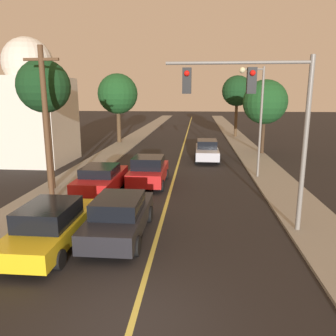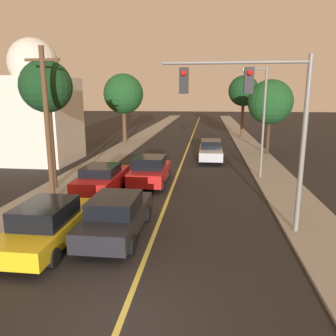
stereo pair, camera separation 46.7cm
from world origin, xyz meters
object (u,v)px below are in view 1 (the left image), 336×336
streetlamp_right (256,107)px  car_near_lane_front (120,216)px  domed_building_left (32,109)px  car_outer_lane_second (101,180)px  car_near_lane_second (149,171)px  tree_left_far (118,94)px  car_far_oncoming (207,150)px  tree_right_far (265,102)px  traffic_signal_mast (261,108)px  tree_left_near (44,88)px  utility_pole_left (46,124)px  car_outer_lane_front (52,225)px  tree_right_near (237,91)px

streetlamp_right → car_near_lane_front: bearing=-123.9°
domed_building_left → car_near_lane_front: bearing=-53.1°
car_outer_lane_second → domed_building_left: domed_building_left is taller
car_near_lane_second → tree_left_far: size_ratio=0.60×
car_far_oncoming → tree_left_far: 13.41m
car_near_lane_front → tree_left_far: size_ratio=0.65×
car_near_lane_front → tree_right_far: (8.48, 17.96, 3.74)m
traffic_signal_mast → streetlamp_right: streetlamp_right is taller
car_near_lane_second → tree_right_far: tree_right_far is taller
traffic_signal_mast → tree_left_near: (-10.17, 4.63, 0.79)m
streetlamp_right → tree_right_far: 8.96m
car_near_lane_second → car_far_oncoming: car_near_lane_second is taller
car_near_lane_front → tree_left_near: tree_left_near is taller
car_far_oncoming → utility_pole_left: size_ratio=0.70×
car_outer_lane_front → car_far_oncoming: size_ratio=0.98×
car_outer_lane_front → car_outer_lane_second: 5.94m
streetlamp_right → car_near_lane_second: bearing=-161.4°
tree_left_near → tree_right_far: tree_left_near is taller
car_near_lane_second → tree_left_far: bearing=109.0°
streetlamp_right → car_far_oncoming: bearing=115.7°
car_far_oncoming → tree_left_near: tree_left_near is taller
car_near_lane_second → car_outer_lane_second: 3.10m
car_outer_lane_second → tree_left_near: size_ratio=0.66×
utility_pole_left → tree_right_near: bearing=66.3°
car_outer_lane_second → tree_right_near: (9.59, 24.75, 4.75)m
tree_left_near → tree_right_near: size_ratio=0.93×
car_far_oncoming → utility_pole_left: (-7.68, -11.53, 3.02)m
car_outer_lane_second → streetlamp_right: (8.40, 4.35, 3.57)m
car_near_lane_front → traffic_signal_mast: bearing=10.7°
car_near_lane_second → domed_building_left: (-9.67, 5.68, 3.25)m
car_near_lane_second → utility_pole_left: utility_pole_left is taller
car_outer_lane_front → tree_left_far: size_ratio=0.68×
utility_pole_left → tree_right_far: bearing=49.2°
car_outer_lane_second → tree_right_near: size_ratio=0.61×
car_outer_lane_front → traffic_signal_mast: 8.39m
car_near_lane_front → domed_building_left: 16.42m
streetlamp_right → domed_building_left: domed_building_left is taller
traffic_signal_mast → tree_right_far: bearing=78.5°
car_near_lane_front → tree_left_near: (-5.15, 5.58, 4.67)m
streetlamp_right → utility_pole_left: utility_pole_left is taller
car_outer_lane_second → tree_right_far: (10.63, 13.02, 3.71)m
car_near_lane_second → tree_left_near: tree_left_near is taller
tree_right_near → car_outer_lane_second: bearing=-111.2°
car_near_lane_second → tree_right_near: (7.44, 22.51, 4.74)m
tree_left_far → utility_pole_left: bearing=-85.6°
traffic_signal_mast → car_outer_lane_second: bearing=150.9°
car_near_lane_front → tree_right_far: size_ratio=0.75×
utility_pole_left → tree_left_far: size_ratio=0.99×
car_outer_lane_second → streetlamp_right: bearing=27.4°
tree_left_near → tree_right_near: bearing=62.4°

